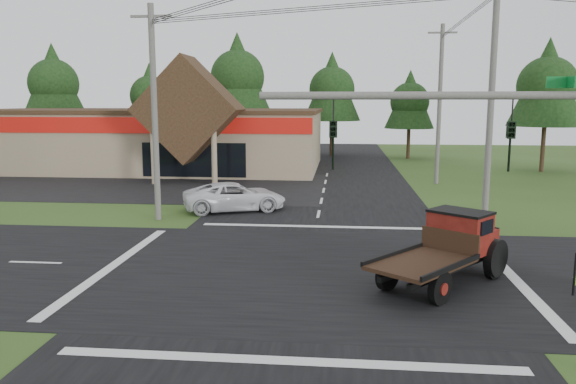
# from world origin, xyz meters

# --- Properties ---
(ground) EXTENTS (120.00, 120.00, 0.00)m
(ground) POSITION_xyz_m (0.00, 0.00, 0.00)
(ground) COLOR #304719
(ground) RESTS_ON ground
(road_ns) EXTENTS (12.00, 120.00, 0.02)m
(road_ns) POSITION_xyz_m (0.00, 0.00, 0.01)
(road_ns) COLOR black
(road_ns) RESTS_ON ground
(road_ew) EXTENTS (120.00, 12.00, 0.02)m
(road_ew) POSITION_xyz_m (0.00, 0.00, 0.01)
(road_ew) COLOR black
(road_ew) RESTS_ON ground
(parking_apron) EXTENTS (28.00, 14.00, 0.02)m
(parking_apron) POSITION_xyz_m (-14.00, 19.00, 0.01)
(parking_apron) COLOR black
(parking_apron) RESTS_ON ground
(cvs_building) EXTENTS (30.40, 18.20, 9.19)m
(cvs_building) POSITION_xyz_m (-15.70, 29.57, 2.78)
(cvs_building) COLOR gray
(cvs_building) RESTS_ON ground
(utility_pole_nw) EXTENTS (2.00, 0.30, 10.50)m
(utility_pole_nw) POSITION_xyz_m (-8.00, 8.00, 5.39)
(utility_pole_nw) COLOR #595651
(utility_pole_nw) RESTS_ON ground
(utility_pole_ne) EXTENTS (2.00, 0.30, 11.50)m
(utility_pole_ne) POSITION_xyz_m (8.00, 8.00, 5.89)
(utility_pole_ne) COLOR #595651
(utility_pole_ne) RESTS_ON ground
(utility_pole_n) EXTENTS (2.00, 0.30, 11.20)m
(utility_pole_n) POSITION_xyz_m (8.00, 22.00, 5.74)
(utility_pole_n) COLOR #595651
(utility_pole_n) RESTS_ON ground
(tree_row_a) EXTENTS (6.72, 6.72, 12.12)m
(tree_row_a) POSITION_xyz_m (-30.00, 40.00, 8.05)
(tree_row_a) COLOR #332316
(tree_row_a) RESTS_ON ground
(tree_row_b) EXTENTS (5.60, 5.60, 10.10)m
(tree_row_b) POSITION_xyz_m (-20.00, 42.00, 6.70)
(tree_row_b) COLOR #332316
(tree_row_b) RESTS_ON ground
(tree_row_c) EXTENTS (7.28, 7.28, 13.13)m
(tree_row_c) POSITION_xyz_m (-10.00, 41.00, 8.72)
(tree_row_c) COLOR #332316
(tree_row_c) RESTS_ON ground
(tree_row_d) EXTENTS (6.16, 6.16, 11.11)m
(tree_row_d) POSITION_xyz_m (0.00, 42.00, 7.38)
(tree_row_d) COLOR #332316
(tree_row_d) RESTS_ON ground
(tree_row_e) EXTENTS (5.04, 5.04, 9.09)m
(tree_row_e) POSITION_xyz_m (8.00, 40.00, 6.03)
(tree_row_e) COLOR #332316
(tree_row_e) RESTS_ON ground
(tree_side_ne) EXTENTS (6.16, 6.16, 11.11)m
(tree_side_ne) POSITION_xyz_m (18.00, 30.00, 7.38)
(tree_side_ne) COLOR #332316
(tree_side_ne) RESTS_ON ground
(antique_flatbed_truck) EXTENTS (5.23, 5.69, 2.35)m
(antique_flatbed_truck) POSITION_xyz_m (4.42, -1.11, 1.17)
(antique_flatbed_truck) COLOR #4F0F0B
(antique_flatbed_truck) RESTS_ON ground
(white_pickup) EXTENTS (6.07, 4.32, 1.54)m
(white_pickup) POSITION_xyz_m (-4.60, 10.66, 0.77)
(white_pickup) COLOR white
(white_pickup) RESTS_ON ground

